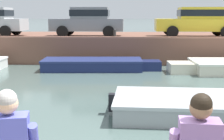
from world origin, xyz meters
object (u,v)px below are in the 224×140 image
object	(u,v)px
boat_moored_central_navy	(97,64)
mooring_bollard_mid	(115,33)
car_centre_yellow	(198,21)
car_left_inner_grey	(89,20)

from	to	relation	value
boat_moored_central_navy	mooring_bollard_mid	size ratio (longest dim) A/B	12.21
car_centre_yellow	boat_moored_central_navy	bearing A→B (deg)	-150.86
boat_moored_central_navy	car_left_inner_grey	distance (m)	3.53
boat_moored_central_navy	car_centre_yellow	bearing A→B (deg)	29.14
boat_moored_central_navy	car_left_inner_grey	bearing A→B (deg)	104.01
car_left_inner_grey	car_centre_yellow	size ratio (longest dim) A/B	0.89
boat_moored_central_navy	car_centre_yellow	world-z (taller)	car_centre_yellow
car_left_inner_grey	mooring_bollard_mid	size ratio (longest dim) A/B	8.72
car_centre_yellow	mooring_bollard_mid	world-z (taller)	car_centre_yellow
car_centre_yellow	mooring_bollard_mid	distance (m)	4.58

